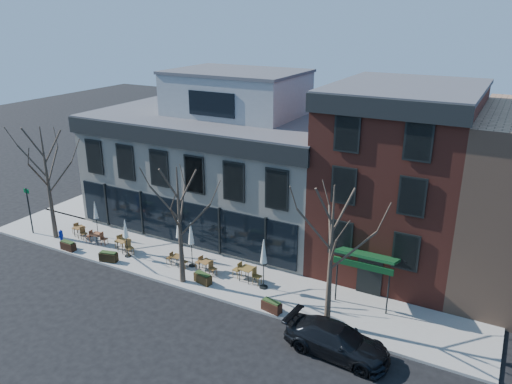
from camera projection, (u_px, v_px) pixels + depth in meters
The scene contains 26 objects.
ground at pixel (181, 247), 33.99m from camera, with size 120.00×120.00×0.00m, color black.
sidewalk_front at pixel (203, 270), 30.73m from camera, with size 33.50×4.70×0.15m, color gray.
sidewalk_side at pixel (119, 192), 43.95m from camera, with size 4.50×12.00×0.15m, color gray.
corner_building at pixel (220, 162), 36.53m from camera, with size 18.39×10.39×11.10m.
red_brick_building at pixel (399, 176), 30.36m from camera, with size 8.20×11.78×11.18m.
tree_corner at pixel (48, 182), 33.69m from camera, with size 3.93×3.98×7.92m.
tree_mid at pixel (180, 224), 28.12m from camera, with size 3.50×3.55×7.04m.
tree_right at pixel (331, 256), 24.01m from camera, with size 3.72×3.77×7.48m.
sign_pole at pixel (29, 208), 35.08m from camera, with size 0.50×0.10×3.40m.
parked_sedan at pixel (337, 340), 23.14m from camera, with size 2.04×5.02×1.46m, color black.
call_box at pixel (61, 237), 33.57m from camera, with size 0.24×0.24×1.20m.
cafe_set_0 at pixel (80, 231), 35.02m from camera, with size 1.74×0.88×0.89m.
cafe_set_1 at pixel (97, 237), 33.98m from camera, with size 1.71×0.75×0.88m.
cafe_set_2 at pixel (124, 244), 32.82m from camera, with size 1.97×1.05×1.01m.
cafe_set_3 at pixel (177, 259), 31.03m from camera, with size 1.54×0.62×0.81m.
cafe_set_4 at pixel (206, 265), 30.25m from camera, with size 1.75×0.84×0.90m.
cafe_set_5 at pixel (247, 273), 29.24m from camera, with size 1.98×0.86×1.03m.
umbrella_0 at pixel (96, 212), 34.64m from camera, with size 0.41×0.41×2.57m.
umbrella_1 at pixel (125, 231), 31.71m from camera, with size 0.41×0.41×2.57m.
umbrella_2 at pixel (178, 231), 31.72m from camera, with size 0.41×0.41×2.55m.
umbrella_3 at pixel (191, 236), 30.42m from camera, with size 0.47×0.47×2.92m.
umbrella_4 at pixel (264, 254), 27.95m from camera, with size 0.49×0.49×3.05m.
planter_0 at pixel (68, 246), 33.11m from camera, with size 1.11×0.47×0.61m.
planter_1 at pixel (109, 257), 31.61m from camera, with size 1.22×0.72×0.64m.
planter_2 at pixel (203, 278), 29.07m from camera, with size 1.19×0.68×0.63m.
planter_3 at pixel (272, 306), 26.33m from camera, with size 1.17×0.64×0.62m.
Camera 1 is at (19.08, -24.54, 15.11)m, focal length 35.00 mm.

